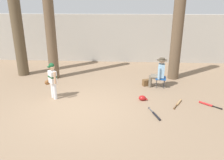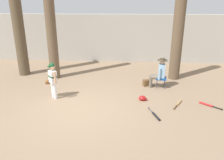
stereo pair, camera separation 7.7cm
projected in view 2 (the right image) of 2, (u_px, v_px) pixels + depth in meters
The scene contains 13 objects.
ground_plane at pixel (80, 109), 7.15m from camera, with size 60.00×60.00×0.00m, color #897056.
concrete_back_wall at pixel (102, 38), 12.45m from camera, with size 18.00×0.36×2.60m, color #ADA89E.
tree_near_player at pixel (50, 16), 9.18m from camera, with size 0.57×0.57×5.94m.
tree_behind_spectator at pixel (178, 32), 9.29m from camera, with size 0.72×0.72×4.86m.
young_ballplayer at pixel (52, 78), 7.74m from camera, with size 0.55×0.47×1.31m.
folding_stool at pixel (161, 79), 8.85m from camera, with size 0.45×0.45×0.41m.
seated_spectator at pixel (159, 72), 8.77m from camera, with size 0.67×0.54×1.20m.
handbag_beside_stool at pixel (147, 83), 9.07m from camera, with size 0.34×0.18×0.26m, color brown.
tree_far_left at pixel (18, 20), 9.69m from camera, with size 0.65×0.65×5.56m.
bat_black_composite at pixel (155, 115), 6.71m from camera, with size 0.31×0.78×0.07m.
bat_red_barrel at pixel (208, 105), 7.38m from camera, with size 0.61×0.55×0.07m.
bat_wood_tan at pixel (179, 103), 7.49m from camera, with size 0.43×0.72×0.07m.
batting_helmet_red at pixel (142, 98), 7.78m from camera, with size 0.30×0.23×0.17m.
Camera 2 is at (1.50, -6.31, 3.32)m, focal length 35.62 mm.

